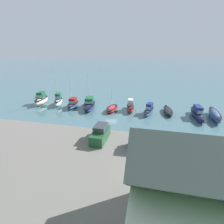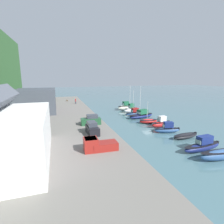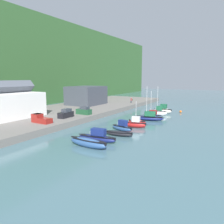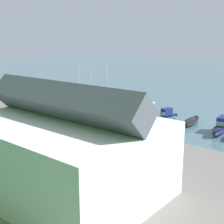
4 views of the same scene
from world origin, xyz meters
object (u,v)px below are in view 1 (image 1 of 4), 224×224
Objects in this scene: parked_car_2 at (145,143)px; mooring_buoy_0 at (37,97)px; moored_boat_8 at (59,101)px; pickup_truck_0 at (212,154)px; moored_boat_4 at (130,107)px; parked_car_1 at (100,134)px; moored_boat_6 at (89,104)px; moored_boat_7 at (73,104)px; moored_boat_5 at (112,109)px; moored_boat_2 at (168,111)px; moored_boat_1 at (198,114)px; moored_boat_9 at (41,100)px; moored_boat_0 at (215,115)px; moored_boat_3 at (149,110)px.

mooring_buoy_0 is (30.33, -21.39, -1.93)m from parked_car_2.
moored_boat_8 is 33.77m from pickup_truck_0.
moored_boat_4 is 16.28m from parked_car_1.
moored_boat_6 is 1.19× the size of moored_boat_7.
moored_boat_4 is 7.18× the size of mooring_buoy_0.
moored_boat_8 is at bearing -130.62° from parked_car_2.
moored_boat_5 reaches higher than mooring_buoy_0.
moored_boat_7 reaches higher than moored_boat_2.
moored_boat_1 is 0.86× the size of moored_boat_8.
moored_boat_8 is 22.02m from parked_car_1.
parked_car_2 is at bearing 69.35° from moored_boat_2.
moored_boat_5 is at bearing 6.55° from moored_boat_4.
moored_boat_4 is 13.45m from moored_boat_7.
moored_boat_1 is 0.84× the size of moored_boat_6.
moored_boat_5 is 18.07m from moored_boat_9.
moored_boat_0 is 20.71m from parked_car_2.
moored_boat_6 is at bearing -178.50° from moored_boat_7.
moored_boat_7 is (21.52, 0.71, 0.30)m from moored_boat_2.
moored_boat_8 is (17.37, 0.09, 0.18)m from moored_boat_4.
moored_boat_2 is at bearing 164.17° from parked_car_2.
moored_boat_8 is (25.44, 0.18, 0.64)m from moored_boat_2.
pickup_truck_0 reaches higher than moored_boat_1.
moored_boat_2 is 7.76× the size of mooring_buoy_0.
moored_boat_7 is 13.95m from mooring_buoy_0.
parked_car_1 is at bearing 37.48° from moored_boat_1.
moored_boat_8 is (30.96, -1.24, 0.24)m from moored_boat_1.
pickup_truck_0 is at bearing 82.33° from parked_car_2.
moored_boat_0 is at bearing 174.86° from moored_boat_7.
parked_car_2 is (-25.80, 16.89, 1.18)m from moored_boat_9.
moored_boat_6 reaches higher than moored_boat_0.
moored_boat_2 is at bearing -167.55° from moored_boat_5.
moored_boat_5 is 1.32× the size of parked_car_1.
moored_boat_1 is 10.02× the size of mooring_buoy_0.
moored_boat_3 is 4.26m from moored_boat_4.
moored_boat_0 is 30.27m from moored_boat_7.
moored_boat_9 is (21.95, 0.16, 0.18)m from moored_boat_4.
moored_boat_7 is (27.03, -0.71, -0.10)m from moored_boat_1.
moored_boat_1 is at bearing 164.23° from moored_boat_4.
moored_boat_9 is at bearing 3.16° from moored_boat_5.
pickup_truck_0 is (-3.29, 17.89, 1.72)m from moored_boat_2.
moored_boat_4 is 1.13× the size of pickup_truck_0.
parked_car_2 is at bearing 172.47° from parked_car_1.
parked_car_1 is (10.34, 16.16, 1.82)m from moored_boat_2.
moored_boat_1 is at bearing 164.56° from moored_boat_6.
moored_boat_5 reaches higher than moored_boat_3.
mooring_buoy_0 is at bearing -50.93° from moored_boat_9.
moored_boat_0 is 0.86× the size of moored_boat_8.
moored_boat_0 is at bearing -140.05° from parked_car_1.
moored_boat_4 is at bearing 0.25° from moored_boat_0.
moored_boat_4 is at bearing -96.40° from parked_car_1.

